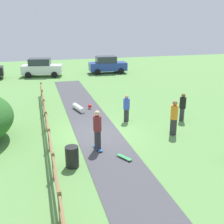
{
  "coord_description": "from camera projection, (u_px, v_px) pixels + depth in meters",
  "views": [
    {
      "loc": [
        -3.0,
        -13.66,
        5.86
      ],
      "look_at": [
        0.93,
        0.53,
        1.0
      ],
      "focal_mm": 45.13,
      "sensor_mm": 36.0,
      "label": 1
    }
  ],
  "objects": [
    {
      "name": "ground_plane",
      "position": [
        98.0,
        134.0,
        15.09
      ],
      "size": [
        60.0,
        60.0,
        0.0
      ],
      "primitive_type": "plane",
      "color": "#60934C"
    },
    {
      "name": "asphalt_path",
      "position": [
        98.0,
        134.0,
        15.09
      ],
      "size": [
        2.4,
        28.0,
        0.02
      ],
      "primitive_type": "cube",
      "color": "#47474C",
      "rests_on": "ground_plane"
    },
    {
      "name": "wooden_fence",
      "position": [
        48.0,
        127.0,
        14.22
      ],
      "size": [
        0.12,
        18.12,
        1.1
      ],
      "color": "olive",
      "rests_on": "ground_plane"
    },
    {
      "name": "trash_bin",
      "position": [
        72.0,
        157.0,
        11.64
      ],
      "size": [
        0.56,
        0.56,
        0.9
      ],
      "primitive_type": "cylinder",
      "color": "black",
      "rests_on": "ground_plane"
    },
    {
      "name": "skater_riding",
      "position": [
        97.0,
        128.0,
        12.93
      ],
      "size": [
        0.44,
        0.82,
        1.92
      ],
      "color": "#265999",
      "rests_on": "asphalt_path"
    },
    {
      "name": "skater_fallen",
      "position": [
        80.0,
        108.0,
        18.92
      ],
      "size": [
        1.28,
        1.46,
        0.36
      ],
      "color": "white",
      "rests_on": "asphalt_path"
    },
    {
      "name": "skateboard_loose",
      "position": [
        124.0,
        157.0,
        12.37
      ],
      "size": [
        0.55,
        0.8,
        0.08
      ],
      "color": "#338C4C",
      "rests_on": "asphalt_path"
    },
    {
      "name": "bystander_orange",
      "position": [
        174.0,
        116.0,
        14.71
      ],
      "size": [
        0.51,
        0.51,
        1.89
      ],
      "color": "#2D2D33",
      "rests_on": "ground_plane"
    },
    {
      "name": "bystander_black",
      "position": [
        183.0,
        106.0,
        16.79
      ],
      "size": [
        0.54,
        0.54,
        1.71
      ],
      "color": "#2D2D33",
      "rests_on": "ground_plane"
    },
    {
      "name": "bystander_blue",
      "position": [
        127.0,
        107.0,
        16.72
      ],
      "size": [
        0.54,
        0.54,
        1.65
      ],
      "color": "#2D2D33",
      "rests_on": "ground_plane"
    },
    {
      "name": "parked_car_white",
      "position": [
        42.0,
        67.0,
        30.09
      ],
      "size": [
        4.44,
        2.58,
        1.92
      ],
      "color": "silver",
      "rests_on": "ground_plane"
    },
    {
      "name": "parked_car_blue",
      "position": [
        107.0,
        65.0,
        31.93
      ],
      "size": [
        4.27,
        2.15,
        1.92
      ],
      "color": "#283D99",
      "rests_on": "ground_plane"
    }
  ]
}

